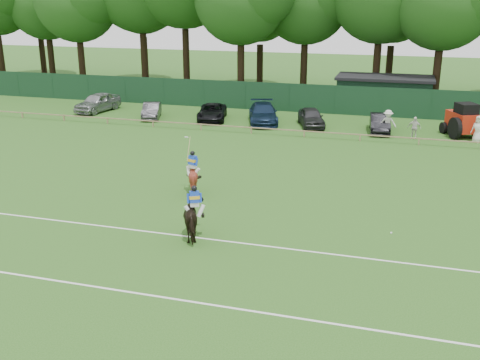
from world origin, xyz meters
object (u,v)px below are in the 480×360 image
at_px(hatch_grey, 311,117).
at_px(polo_ball, 391,233).
at_px(sedan_grey, 152,110).
at_px(sedan_silver, 98,102).
at_px(tractor, 463,121).
at_px(horse_dark, 195,218).
at_px(suv_black, 212,112).
at_px(utility_shed, 384,93).
at_px(estate_black, 380,123).
at_px(spectator_left, 388,123).
at_px(sedan_navy, 263,113).
at_px(horse_chestnut, 193,177).
at_px(spectator_mid, 414,128).
at_px(spectator_right, 478,129).

xyz_separation_m(hatch_grey, polo_ball, (6.83, -20.00, -0.67)).
bearing_deg(sedan_grey, sedan_silver, 149.09).
height_order(polo_ball, tractor, tractor).
xyz_separation_m(horse_dark, suv_black, (-7.06, 22.71, -0.24)).
bearing_deg(utility_shed, estate_black, -88.86).
bearing_deg(spectator_left, sedan_navy, 162.89).
bearing_deg(horse_chestnut, sedan_grey, -37.67).
bearing_deg(polo_ball, sedan_silver, 141.69).
height_order(sedan_grey, spectator_mid, spectator_mid).
distance_m(sedan_grey, spectator_mid, 21.21).
bearing_deg(spectator_left, polo_ball, -94.95).
xyz_separation_m(spectator_left, polo_ball, (0.94, -18.47, -0.90)).
bearing_deg(polo_ball, sedan_navy, 118.18).
height_order(suv_black, utility_shed, utility_shed).
bearing_deg(sedan_grey, hatch_grey, -15.76).
bearing_deg(sedan_navy, spectator_left, -26.18).
bearing_deg(spectator_mid, tractor, 35.07).
bearing_deg(spectator_right, hatch_grey, -162.22).
relative_size(horse_chestnut, spectator_mid, 1.04).
height_order(suv_black, sedan_navy, sedan_navy).
bearing_deg(sedan_navy, horse_chestnut, -105.00).
relative_size(sedan_silver, hatch_grey, 1.15).
relative_size(suv_black, hatch_grey, 1.12).
bearing_deg(estate_black, sedan_navy, 171.29).
distance_m(hatch_grey, polo_ball, 21.15).
relative_size(sedan_navy, polo_ball, 59.95).
xyz_separation_m(estate_black, utility_shed, (-0.17, 8.75, 0.86)).
xyz_separation_m(spectator_left, utility_shed, (-0.76, 9.78, 0.59)).
bearing_deg(sedan_silver, spectator_left, 4.36).
bearing_deg(suv_black, horse_dark, -86.30).
height_order(spectator_right, tractor, tractor).
distance_m(sedan_grey, tractor, 24.54).
relative_size(sedan_grey, hatch_grey, 0.92).
distance_m(sedan_grey, polo_ball, 27.96).
bearing_deg(hatch_grey, tractor, -21.81).
relative_size(suv_black, tractor, 1.33).
relative_size(horse_dark, sedan_silver, 0.44).
bearing_deg(suv_black, spectator_right, -18.78).
height_order(spectator_right, polo_ball, spectator_right).
bearing_deg(sedan_grey, utility_shed, 7.00).
distance_m(sedan_silver, tractor, 30.33).
height_order(sedan_navy, hatch_grey, sedan_navy).
height_order(estate_black, utility_shed, utility_shed).
relative_size(sedan_grey, spectator_mid, 2.38).
xyz_separation_m(sedan_silver, sedan_grey, (5.78, -1.24, -0.19)).
distance_m(sedan_silver, suv_black, 10.93).
bearing_deg(horse_chestnut, spectator_left, -99.20).
xyz_separation_m(suv_black, spectator_mid, (16.03, -2.09, 0.16)).
distance_m(spectator_right, tractor, 1.73).
distance_m(horse_chestnut, suv_black, 17.99).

